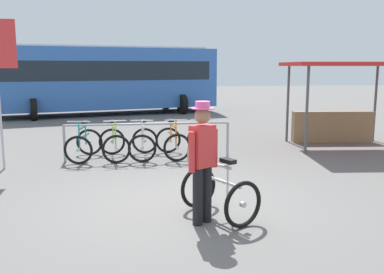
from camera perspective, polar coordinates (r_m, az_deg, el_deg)
name	(u,v)px	position (r m, az deg, el deg)	size (l,w,h in m)	color
ground_plane	(182,204)	(6.84, -1.37, -9.11)	(80.00, 80.00, 0.00)	#605E5B
bike_rack_rail	(148,131)	(9.96, -6.00, 0.82)	(3.91, 0.07, 0.88)	#99999E
racked_bike_teal	(84,144)	(10.26, -14.43, -0.97)	(0.81, 1.18, 0.97)	black
racked_bike_lime	(114,144)	(10.20, -10.52, -0.89)	(0.82, 1.20, 0.98)	black
racked_bike_white	(144,143)	(10.19, -6.59, -0.80)	(0.75, 1.17, 0.98)	black
racked_bike_orange	(172,142)	(10.23, -2.67, -0.71)	(0.79, 1.17, 0.97)	black
racked_bike_blue	(201,142)	(10.31, 1.21, -0.62)	(0.77, 1.16, 0.97)	black
featured_bicycle	(214,183)	(6.25, 3.01, -6.27)	(1.09, 1.26, 1.09)	black
person_with_featured_bike	(202,158)	(5.80, 1.43, -2.81)	(0.45, 0.37, 1.72)	black
bus_distant	(107,76)	(19.89, -11.50, 8.08)	(10.31, 4.94, 3.08)	#3366B7
market_stall	(340,95)	(12.47, 19.38, 5.37)	(3.31, 2.59, 2.30)	#4C4C51
banner_flag	(3,64)	(9.71, -24.24, 8.97)	(0.45, 0.05, 3.20)	#B2B2B7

